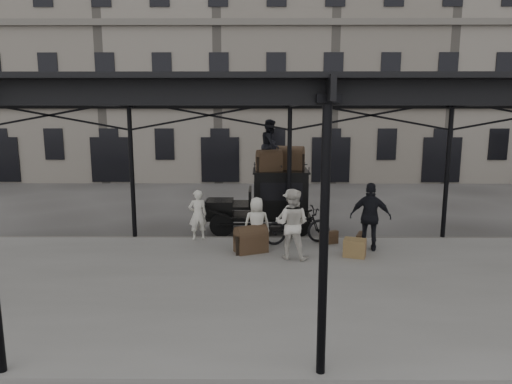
% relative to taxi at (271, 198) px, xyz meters
% --- Properties ---
extents(ground, '(120.00, 120.00, 0.00)m').
position_rel_taxi_xyz_m(ground, '(0.54, -3.25, -1.20)').
color(ground, '#383533').
rests_on(ground, ground).
extents(platform, '(28.00, 8.00, 0.15)m').
position_rel_taxi_xyz_m(platform, '(0.54, -5.25, -1.13)').
color(platform, slate).
rests_on(platform, ground).
extents(canopy, '(22.50, 9.00, 4.74)m').
position_rel_taxi_xyz_m(canopy, '(0.54, -4.97, 3.39)').
color(canopy, black).
rests_on(canopy, ground).
extents(building_frontage, '(64.00, 8.00, 14.00)m').
position_rel_taxi_xyz_m(building_frontage, '(0.54, 14.75, 5.80)').
color(building_frontage, slate).
rests_on(building_frontage, ground).
extents(taxi, '(3.65, 1.55, 2.18)m').
position_rel_taxi_xyz_m(taxi, '(0.00, 0.00, 0.00)').
color(taxi, black).
rests_on(taxi, ground).
extents(porter_left, '(0.67, 0.54, 1.60)m').
position_rel_taxi_xyz_m(porter_left, '(-2.36, -1.55, -0.25)').
color(porter_left, silver).
rests_on(porter_left, platform).
extents(porter_midleft, '(1.12, 0.98, 1.94)m').
position_rel_taxi_xyz_m(porter_midleft, '(0.48, -3.42, -0.08)').
color(porter_midleft, beige).
rests_on(porter_midleft, platform).
extents(porter_centre, '(0.82, 0.58, 1.57)m').
position_rel_taxi_xyz_m(porter_centre, '(-0.49, -2.66, -0.27)').
color(porter_centre, beige).
rests_on(porter_centre, platform).
extents(porter_official, '(1.26, 0.76, 2.00)m').
position_rel_taxi_xyz_m(porter_official, '(2.82, -2.66, -0.05)').
color(porter_official, black).
rests_on(porter_official, platform).
extents(porter_right, '(1.14, 0.80, 1.61)m').
position_rel_taxi_xyz_m(porter_right, '(0.61, -1.45, -0.25)').
color(porter_right, beige).
rests_on(porter_right, platform).
extents(bicycle, '(2.25, 1.22, 1.12)m').
position_rel_taxi_xyz_m(bicycle, '(0.74, -1.98, -0.49)').
color(bicycle, black).
rests_on(bicycle, platform).
extents(porter_roof, '(0.87, 0.99, 1.72)m').
position_rel_taxi_xyz_m(porter_roof, '(-0.03, -0.10, 1.84)').
color(porter_roof, black).
rests_on(porter_roof, taxi).
extents(steamer_trunk_roof_near, '(0.92, 0.70, 0.60)m').
position_rel_taxi_xyz_m(steamer_trunk_roof_near, '(-0.08, -0.25, 1.28)').
color(steamer_trunk_roof_near, '#493621').
rests_on(steamer_trunk_roof_near, taxi).
extents(steamer_trunk_roof_far, '(1.04, 0.79, 0.67)m').
position_rel_taxi_xyz_m(steamer_trunk_roof_far, '(0.67, 0.20, 1.31)').
color(steamer_trunk_roof_far, '#493621').
rests_on(steamer_trunk_roof_far, taxi).
extents(steamer_trunk_platform, '(1.04, 0.86, 0.66)m').
position_rel_taxi_xyz_m(steamer_trunk_platform, '(-0.66, -2.87, -0.73)').
color(steamer_trunk_platform, '#493621').
rests_on(steamer_trunk_platform, platform).
extents(wicker_hamper, '(0.71, 0.62, 0.50)m').
position_rel_taxi_xyz_m(wicker_hamper, '(2.26, -3.27, -0.80)').
color(wicker_hamper, olive).
rests_on(wicker_hamper, platform).
extents(suitcase_upright, '(0.36, 0.61, 0.45)m').
position_rel_taxi_xyz_m(suitcase_upright, '(2.59, -2.46, -0.83)').
color(suitcase_upright, '#493621').
rests_on(suitcase_upright, platform).
extents(suitcase_flat, '(0.61, 0.36, 0.40)m').
position_rel_taxi_xyz_m(suitcase_flat, '(1.72, -2.05, -0.85)').
color(suitcase_flat, '#493621').
rests_on(suitcase_flat, platform).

